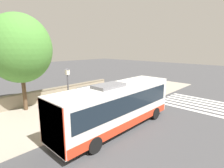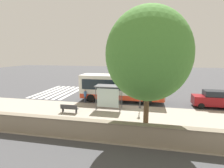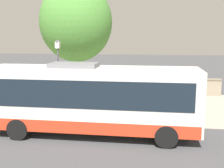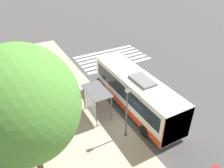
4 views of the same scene
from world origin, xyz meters
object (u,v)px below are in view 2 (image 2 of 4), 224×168
at_px(bench, 69,108).
at_px(parked_car_behind_bus, 213,99).
at_px(bus_shelter, 109,90).
at_px(shade_tree, 148,54).
at_px(pedestrian, 85,95).
at_px(street_lamp_near, 141,84).
at_px(bus, 122,87).

height_order(bench, parked_car_behind_bus, parked_car_behind_bus).
relative_size(bus_shelter, shade_tree, 0.32).
bearing_deg(bus_shelter, pedestrian, 60.94).
bearing_deg(bus_shelter, parked_car_behind_bus, -74.97).
bearing_deg(street_lamp_near, bench, 113.19).
bearing_deg(bench, street_lamp_near, -66.81).
relative_size(pedestrian, shade_tree, 0.18).
height_order(bench, street_lamp_near, street_lamp_near).
bearing_deg(street_lamp_near, pedestrian, 82.45).
bearing_deg(shade_tree, street_lamp_near, 6.19).
xyz_separation_m(bus_shelter, pedestrian, (1.87, 3.37, -1.16)).
relative_size(pedestrian, bench, 0.90).
distance_m(bus, parked_car_behind_bus, 10.36).
xyz_separation_m(pedestrian, shade_tree, (-7.46, -7.36, 4.92)).
height_order(shade_tree, parked_car_behind_bus, shade_tree).
height_order(bus, pedestrian, bus).
xyz_separation_m(bus, bench, (-5.45, 4.51, -1.34)).
bearing_deg(pedestrian, bus_shelter, -119.06).
bearing_deg(shade_tree, parked_car_behind_bus, -39.94).
bearing_deg(pedestrian, shade_tree, -135.40).
relative_size(bus_shelter, street_lamp_near, 0.62).
height_order(street_lamp_near, parked_car_behind_bus, street_lamp_near).
bearing_deg(pedestrian, parked_car_behind_bus, -85.57).
relative_size(bus, pedestrian, 6.32).
relative_size(bus_shelter, bench, 1.57).
height_order(bus, parked_car_behind_bus, bus).
bearing_deg(street_lamp_near, bus_shelter, 106.88).
distance_m(pedestrian, bench, 3.88).
xyz_separation_m(bus, street_lamp_near, (-2.49, -2.41, 0.89)).
distance_m(bus, shade_tree, 10.41).
bearing_deg(bus_shelter, shade_tree, -144.51).
xyz_separation_m(street_lamp_near, parked_car_behind_bus, (2.01, -7.90, -1.78)).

